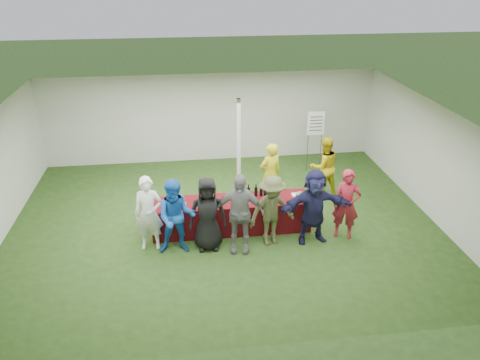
{
  "coord_description": "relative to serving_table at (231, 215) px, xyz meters",
  "views": [
    {
      "loc": [
        -0.87,
        -9.64,
        5.7
      ],
      "look_at": [
        0.34,
        -0.29,
        1.25
      ],
      "focal_mm": 35.0,
      "sensor_mm": 36.0,
      "label": 1
    }
  ],
  "objects": [
    {
      "name": "water_bottle",
      "position": [
        0.12,
        0.08,
        0.48
      ],
      "size": [
        0.07,
        0.07,
        0.23
      ],
      "color": "silver",
      "rests_on": "serving_table"
    },
    {
      "name": "wine_bottles",
      "position": [
        0.68,
        0.14,
        0.5
      ],
      "size": [
        0.83,
        0.12,
        0.32
      ],
      "color": "black",
      "rests_on": "serving_table"
    },
    {
      "name": "staff_back",
      "position": [
        2.6,
        1.47,
        0.43
      ],
      "size": [
        0.89,
        0.75,
        1.62
      ],
      "primitive_type": "imported",
      "rotation": [
        0.0,
        0.0,
        3.33
      ],
      "color": "gold",
      "rests_on": "ground"
    },
    {
      "name": "ground",
      "position": [
        -0.14,
        0.29,
        -0.38
      ],
      "size": [
        60.0,
        60.0,
        0.0
      ],
      "primitive_type": "plane",
      "color": "#284719",
      "rests_on": "ground"
    },
    {
      "name": "staff_pourer",
      "position": [
        1.11,
        1.12,
        0.45
      ],
      "size": [
        0.7,
        0.59,
        1.65
      ],
      "primitive_type": "imported",
      "rotation": [
        0.0,
        0.0,
        3.51
      ],
      "color": "gold",
      "rests_on": "ground"
    },
    {
      "name": "customer_4",
      "position": [
        0.8,
        -0.7,
        0.43
      ],
      "size": [
        1.16,
        0.83,
        1.61
      ],
      "primitive_type": "imported",
      "rotation": [
        0.0,
        0.0,
        0.25
      ],
      "color": "#454A29",
      "rests_on": "ground"
    },
    {
      "name": "serving_table",
      "position": [
        0.0,
        0.0,
        0.0
      ],
      "size": [
        3.6,
        0.8,
        0.75
      ],
      "primitive_type": "cube",
      "color": "#5A1014",
      "rests_on": "ground"
    },
    {
      "name": "dump_bucket",
      "position": [
        1.56,
        -0.22,
        0.46
      ],
      "size": [
        0.23,
        0.23,
        0.18
      ],
      "primitive_type": "cylinder",
      "color": "slate",
      "rests_on": "serving_table"
    },
    {
      "name": "customer_0",
      "position": [
        -1.82,
        -0.52,
        0.46
      ],
      "size": [
        0.63,
        0.43,
        1.67
      ],
      "primitive_type": "imported",
      "rotation": [
        0.0,
        0.0,
        -0.05
      ],
      "color": "white",
      "rests_on": "ground"
    },
    {
      "name": "wine_glasses",
      "position": [
        -0.87,
        -0.26,
        0.49
      ],
      "size": [
        1.18,
        0.12,
        0.16
      ],
      "color": "silver",
      "rests_on": "serving_table"
    },
    {
      "name": "customer_2",
      "position": [
        -0.58,
        -0.7,
        0.45
      ],
      "size": [
        0.82,
        0.54,
        1.65
      ],
      "primitive_type": "imported",
      "rotation": [
        0.0,
        0.0,
        -0.02
      ],
      "color": "black",
      "rests_on": "ground"
    },
    {
      "name": "bar_towel",
      "position": [
        1.55,
        0.05,
        0.39
      ],
      "size": [
        0.25,
        0.18,
        0.03
      ],
      "primitive_type": "cube",
      "color": "white",
      "rests_on": "serving_table"
    },
    {
      "name": "tent",
      "position": [
        0.36,
        1.49,
        0.98
      ],
      "size": [
        10.0,
        10.0,
        10.0
      ],
      "color": "white",
      "rests_on": "ground"
    },
    {
      "name": "wine_list_sign",
      "position": [
        2.79,
        3.07,
        0.94
      ],
      "size": [
        0.5,
        0.03,
        1.8
      ],
      "color": "slate",
      "rests_on": "ground"
    },
    {
      "name": "customer_3",
      "position": [
        0.07,
        -0.88,
        0.52
      ],
      "size": [
        1.11,
        0.62,
        1.8
      ],
      "primitive_type": "imported",
      "rotation": [
        0.0,
        0.0,
        -0.18
      ],
      "color": "slate",
      "rests_on": "ground"
    },
    {
      "name": "customer_5",
      "position": [
        1.72,
        -0.72,
        0.48
      ],
      "size": [
        1.63,
        0.63,
        1.72
      ],
      "primitive_type": "imported",
      "rotation": [
        0.0,
        0.0,
        0.08
      ],
      "color": "#1B1A3F",
      "rests_on": "ground"
    },
    {
      "name": "customer_1",
      "position": [
        -1.24,
        -0.76,
        0.46
      ],
      "size": [
        0.85,
        0.67,
        1.68
      ],
      "primitive_type": "imported",
      "rotation": [
        0.0,
        0.0,
        -0.05
      ],
      "color": "blue",
      "rests_on": "ground"
    },
    {
      "name": "customer_6",
      "position": [
        2.49,
        -0.63,
        0.44
      ],
      "size": [
        0.69,
        0.58,
        1.62
      ],
      "primitive_type": "imported",
      "rotation": [
        0.0,
        0.0,
        -0.37
      ],
      "color": "maroon",
      "rests_on": "ground"
    }
  ]
}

